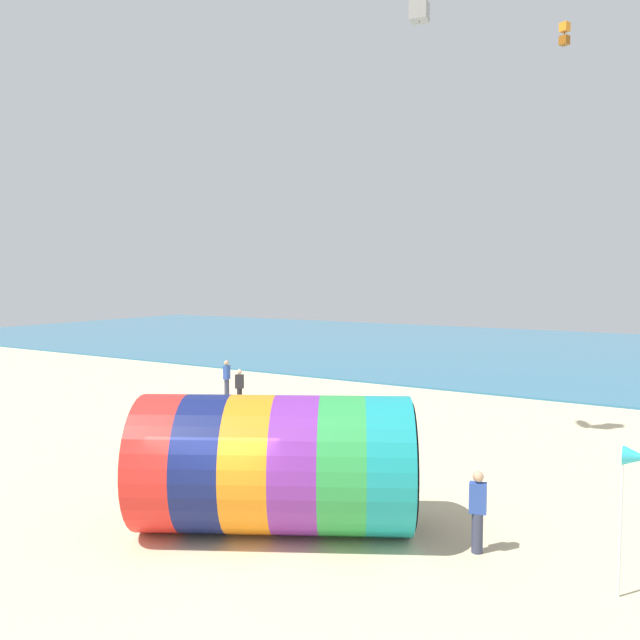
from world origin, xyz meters
name	(u,v)px	position (x,y,z in m)	size (l,w,h in m)	color
ground_plane	(224,547)	(0.00, 0.00, 0.00)	(120.00, 120.00, 0.00)	beige
sea	(565,353)	(0.00, 40.41, 0.05)	(120.00, 40.00, 0.10)	teal
giant_inflatable_tube	(276,463)	(0.44, 1.36, 1.57)	(6.96, 5.74, 3.14)	red
kite_handler	(478,511)	(4.79, 2.61, 0.91)	(0.40, 0.30, 1.77)	#383D56
kite_orange_box	(565,34)	(3.90, 15.61, 15.15)	(0.40, 0.40, 0.88)	orange
bystander_near_water	(239,387)	(-8.99, 11.78, 0.88)	(0.42, 0.33, 1.72)	black
bystander_mid_beach	(227,378)	(-10.96, 13.25, 0.94)	(0.29, 0.40, 1.81)	#383D56
beach_flag	(635,464)	(7.77, 2.15, 2.52)	(0.47, 0.36, 2.83)	silver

